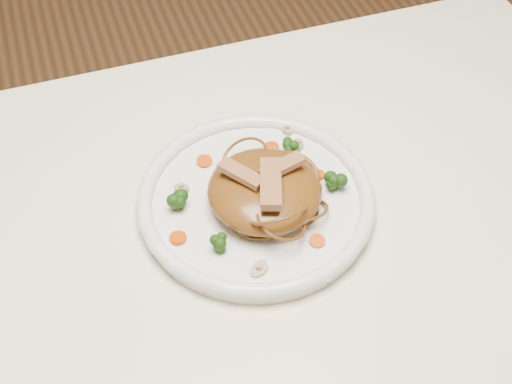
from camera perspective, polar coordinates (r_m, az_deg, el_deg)
name	(u,v)px	position (r m, az deg, el deg)	size (l,w,h in m)	color
table	(249,290)	(0.93, -0.61, -8.16)	(1.20, 0.80, 0.75)	white
plate	(256,203)	(0.88, 0.00, -0.95)	(0.30, 0.30, 0.02)	white
noodle_mound	(265,190)	(0.85, 0.73, 0.15)	(0.14, 0.14, 0.05)	brown
chicken_a	(282,167)	(0.83, 2.19, 2.14)	(0.06, 0.02, 0.01)	#AB7751
chicken_b	(241,174)	(0.83, -1.27, 1.56)	(0.06, 0.02, 0.01)	#AB7751
chicken_c	(271,184)	(0.81, 1.24, 0.71)	(0.08, 0.03, 0.01)	#AB7751
broccoli_0	(290,146)	(0.92, 2.88, 3.87)	(0.03, 0.03, 0.03)	#1B460E
broccoli_1	(177,200)	(0.86, -6.63, -0.66)	(0.03, 0.03, 0.03)	#1B460E
broccoli_2	(220,244)	(0.81, -3.03, -4.32)	(0.02, 0.02, 0.03)	#1B460E
broccoli_3	(335,180)	(0.88, 6.65, 0.97)	(0.02, 0.02, 0.03)	#1B460E
carrot_0	(271,148)	(0.93, 1.25, 3.73)	(0.02, 0.02, 0.01)	#C54407
carrot_1	(178,238)	(0.84, -6.54, -3.83)	(0.02, 0.02, 0.01)	#C54407
carrot_2	(318,175)	(0.90, 5.20, 1.46)	(0.02, 0.02, 0.01)	#C54407
carrot_3	(204,161)	(0.92, -4.34, 2.56)	(0.02, 0.02, 0.01)	#C54407
carrot_4	(317,241)	(0.83, 5.13, -4.10)	(0.02, 0.02, 0.01)	#C54407
mushroom_0	(259,269)	(0.80, 0.25, -6.45)	(0.03, 0.03, 0.01)	tan
mushroom_1	(298,145)	(0.94, 3.51, 3.98)	(0.02, 0.02, 0.01)	tan
mushroom_2	(182,188)	(0.89, -6.24, 0.31)	(0.02, 0.02, 0.01)	tan
mushroom_3	(287,130)	(0.96, 2.61, 5.22)	(0.02, 0.02, 0.01)	tan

